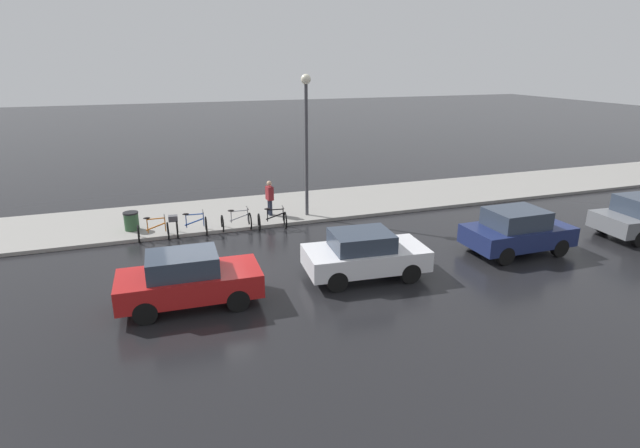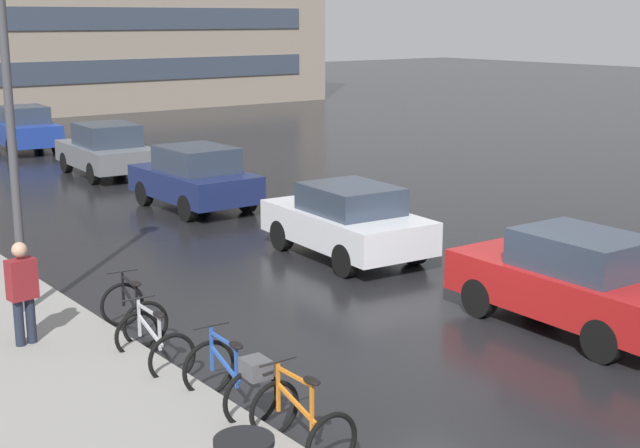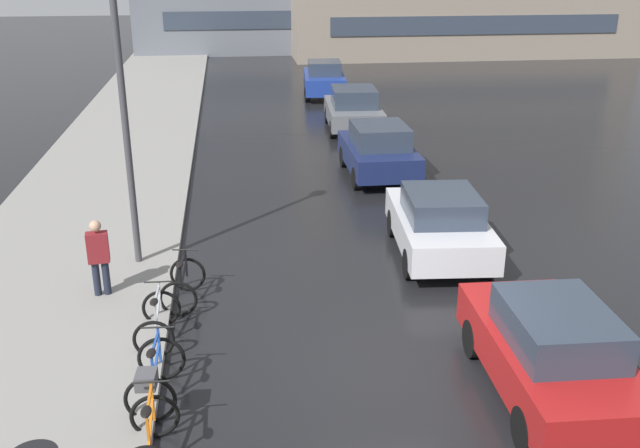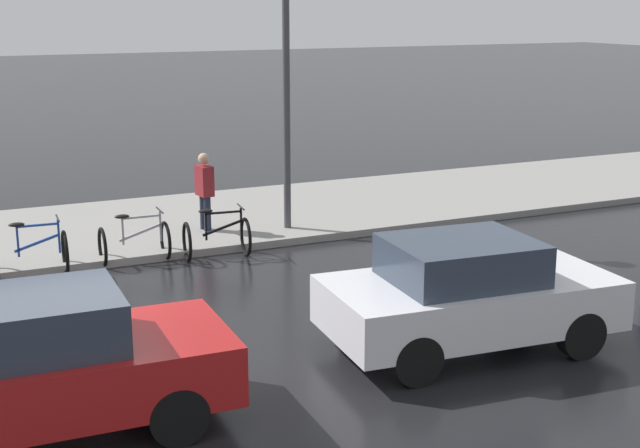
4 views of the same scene
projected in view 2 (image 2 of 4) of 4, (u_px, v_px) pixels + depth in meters
ground_plane at (433, 345)px, 13.27m from camera, size 140.00×140.00×0.00m
bicycle_nearest at (302, 421)px, 9.89m from camera, size 0.70×1.13×0.97m
bicycle_second at (235, 377)px, 10.82m from camera, size 0.83×1.45×0.99m
bicycle_third at (154, 343)px, 12.27m from camera, size 0.74×1.20×0.93m
bicycle_farthest at (133, 312)px, 13.57m from camera, size 0.84×1.20×0.93m
car_red at (574, 280)px, 13.82m from camera, size 1.87×3.97×1.56m
car_white at (347, 221)px, 17.97m from camera, size 2.14×3.95×1.51m
car_navy at (195, 178)px, 22.54m from camera, size 1.91×3.74×1.61m
car_grey at (106, 150)px, 27.33m from camera, size 2.17×4.08×1.61m
car_blue at (24, 129)px, 32.34m from camera, size 2.09×3.99×1.65m
pedestrian at (23, 291)px, 12.76m from camera, size 0.43×0.29×1.67m
streetlamp at (6, 69)px, 13.55m from camera, size 0.41×0.41×6.06m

